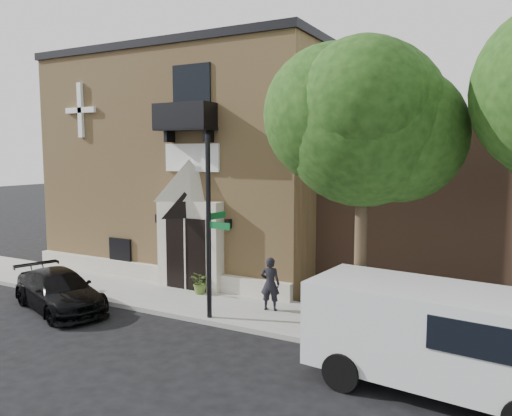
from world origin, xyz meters
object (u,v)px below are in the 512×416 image
Objects in this scene: fire_hydrant at (337,322)px; cargo_van at (451,338)px; black_sedan at (59,291)px; dumpster at (444,328)px; pedestrian_near at (270,284)px; street_sign at (209,227)px.

cargo_van is at bearing -30.53° from fire_hydrant.
dumpster is (11.55, 1.65, 0.19)m from black_sedan.
street_sign is at bearing 36.15° from pedestrian_near.
fire_hydrant is 2.72m from dumpster.
cargo_van is 6.40m from pedestrian_near.
pedestrian_near is (6.24, 2.80, 0.36)m from black_sedan.
dumpster is at bearing 8.86° from street_sign.
street_sign is 2.72m from pedestrian_near.
pedestrian_near is (-5.31, 1.14, 0.17)m from dumpster.
fire_hydrant is (8.84, 1.66, -0.11)m from black_sedan.
dumpster reaches higher than black_sedan.
dumpster is at bearing -0.19° from fire_hydrant.
fire_hydrant is at bearing 143.52° from pedestrian_near.
cargo_van is 3.39× the size of pedestrian_near.
dumpster is at bearing -62.41° from black_sedan.
black_sedan is 6.85m from pedestrian_near.
street_sign is at bearing 162.35° from dumpster.
pedestrian_near reaches higher than black_sedan.
pedestrian_near reaches higher than fire_hydrant.
dumpster reaches higher than fire_hydrant.
street_sign is 4.55m from fire_hydrant.
pedestrian_near reaches higher than dumpster.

